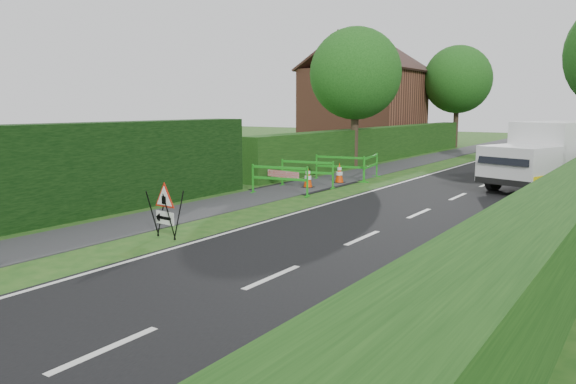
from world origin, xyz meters
The scene contains 20 objects.
ground centered at (0.00, 0.00, 0.00)m, with size 120.00×120.00×0.00m, color #194714.
road_surface centered at (2.50, 35.00, 0.00)m, with size 6.00×90.00×0.02m, color black.
footpath centered at (-3.00, 35.00, 0.01)m, with size 2.00×90.00×0.02m, color #2D2D30.
hedge_west_far centered at (-5.00, 22.00, 0.00)m, with size 1.00×24.00×1.80m, color #14380F.
house_west centered at (-10.00, 30.00, 2.90)m, with size 7.50×7.40×7.88m.
tree_nw centered at (-4.60, 18.00, 4.48)m, with size 4.40×4.40×6.70m.
tree_fw centered at (-4.60, 34.00, 4.83)m, with size 4.80×4.80×7.24m.
triangle_sign centered at (-1.19, 2.05, 0.74)m, with size 0.79×0.79×1.07m.
works_van centered at (4.54, 15.01, 1.26)m, with size 3.55×5.58×2.39m.
traffic_cone_0 centered at (5.47, 12.01, 0.39)m, with size 0.38×0.38×0.79m.
traffic_cone_1 centered at (5.25, 13.72, 0.39)m, with size 0.38×0.38×0.79m.
traffic_cone_2 centered at (4.56, 16.44, 0.39)m, with size 0.38×0.38×0.79m.
traffic_cone_3 centered at (-2.69, 10.59, 0.39)m, with size 0.38×0.38×0.79m.
traffic_cone_4 centered at (-2.35, 12.34, 0.39)m, with size 0.38×0.38×0.79m.
ped_barrier_0 centered at (-2.61, 8.65, 0.63)m, with size 2.09×0.69×1.00m.
ped_barrier_1 centered at (-2.81, 10.73, 0.63)m, with size 2.09×0.69×1.00m.
ped_barrier_2 centered at (-2.75, 13.11, 0.63)m, with size 2.09×0.66×1.00m.
ped_barrier_3 centered at (-1.82, 14.03, 0.63)m, with size 0.73×2.09×1.00m.
redwhite_plank centered at (-3.68, 10.43, 0.00)m, with size 1.50×0.04×0.25m, color red.
hatchback_car centered at (2.00, 27.80, 0.54)m, with size 1.27×3.16×1.08m, color white.
Camera 1 is at (7.90, -6.61, 2.93)m, focal length 35.00 mm.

